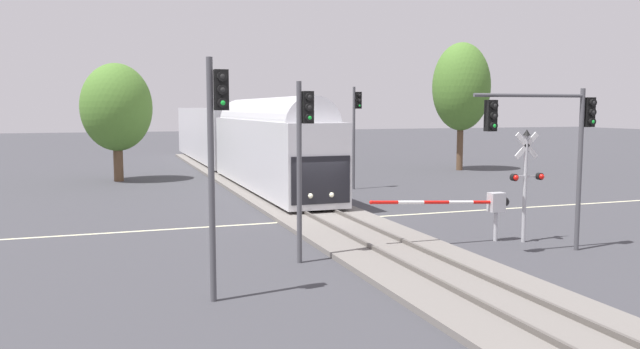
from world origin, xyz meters
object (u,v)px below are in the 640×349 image
(traffic_signal_median, at_px, (303,142))
(commuter_train, at_px, (234,137))
(oak_behind_train, at_px, (116,108))
(maple_right_background, at_px, (461,87))
(traffic_signal_far_side, at_px, (356,121))
(traffic_signal_near_right, at_px, (552,129))
(traffic_signal_near_left, at_px, (216,140))
(crossing_signal_mast, at_px, (526,174))
(crossing_gate_near, at_px, (482,204))

(traffic_signal_median, bearing_deg, commuter_train, 83.26)
(oak_behind_train, xyz_separation_m, maple_right_background, (25.70, -0.87, 1.61))
(traffic_signal_far_side, bearing_deg, oak_behind_train, 146.11)
(traffic_signal_near_right, height_order, traffic_signal_near_left, traffic_signal_near_left)
(crossing_signal_mast, height_order, oak_behind_train, oak_behind_train)
(commuter_train, relative_size, traffic_signal_median, 7.43)
(traffic_signal_near_left, height_order, maple_right_background, maple_right_background)
(traffic_signal_far_side, bearing_deg, traffic_signal_median, -117.41)
(traffic_signal_near_right, bearing_deg, crossing_gate_near, 117.98)
(crossing_gate_near, xyz_separation_m, crossing_signal_mast, (1.46, -0.51, 1.10))
(traffic_signal_far_side, xyz_separation_m, oak_behind_train, (-13.47, 9.05, 0.81))
(commuter_train, bearing_deg, crossing_signal_mast, -78.86)
(crossing_signal_mast, xyz_separation_m, traffic_signal_near_right, (-0.30, -1.68, 1.67))
(traffic_signal_near_right, relative_size, oak_behind_train, 0.71)
(traffic_signal_far_side, relative_size, traffic_signal_near_right, 1.11)
(traffic_signal_median, height_order, maple_right_background, maple_right_background)
(crossing_gate_near, height_order, traffic_signal_near_left, traffic_signal_near_left)
(crossing_signal_mast, xyz_separation_m, traffic_signal_far_side, (-0.07, 16.02, 1.59))
(commuter_train, relative_size, maple_right_background, 4.25)
(crossing_signal_mast, relative_size, traffic_signal_median, 0.72)
(traffic_signal_near_left, bearing_deg, maple_right_background, 49.04)
(oak_behind_train, bearing_deg, crossing_signal_mast, -61.62)
(crossing_signal_mast, bearing_deg, commuter_train, 101.14)
(crossing_signal_mast, bearing_deg, traffic_signal_near_right, -99.99)
(crossing_gate_near, relative_size, traffic_signal_median, 0.98)
(crossing_gate_near, distance_m, traffic_signal_median, 7.50)
(crossing_gate_near, xyz_separation_m, traffic_signal_far_side, (1.39, 15.51, 2.69))
(oak_behind_train, bearing_deg, traffic_signal_near_right, -63.65)
(commuter_train, height_order, oak_behind_train, oak_behind_train)
(crossing_signal_mast, relative_size, traffic_signal_near_left, 0.67)
(traffic_signal_near_right, distance_m, oak_behind_train, 29.87)
(crossing_gate_near, bearing_deg, traffic_signal_far_side, 84.90)
(maple_right_background, bearing_deg, crossing_gate_near, -119.88)
(oak_behind_train, bearing_deg, commuter_train, 12.81)
(commuter_train, bearing_deg, crossing_gate_near, -81.72)
(commuter_train, xyz_separation_m, traffic_signal_near_left, (-6.46, -30.30, 1.30))
(traffic_signal_median, relative_size, maple_right_background, 0.57)
(traffic_signal_far_side, bearing_deg, commuter_train, 115.59)
(traffic_signal_far_side, bearing_deg, traffic_signal_near_right, -90.72)
(crossing_gate_near, distance_m, traffic_signal_near_left, 11.32)
(crossing_gate_near, xyz_separation_m, traffic_signal_near_right, (1.16, -2.19, 2.76))
(crossing_signal_mast, distance_m, maple_right_background, 27.38)
(crossing_gate_near, bearing_deg, traffic_signal_median, -173.72)
(traffic_signal_far_side, xyz_separation_m, traffic_signal_near_right, (-0.22, -17.71, 0.08))
(traffic_signal_median, xyz_separation_m, oak_behind_train, (-5.03, 25.34, 1.10))
(crossing_signal_mast, xyz_separation_m, oak_behind_train, (-13.55, 25.08, 2.40))
(crossing_signal_mast, distance_m, traffic_signal_median, 8.63)
(crossing_gate_near, relative_size, crossing_signal_mast, 1.36)
(traffic_signal_far_side, distance_m, maple_right_background, 14.91)
(traffic_signal_near_left, relative_size, oak_behind_train, 0.78)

